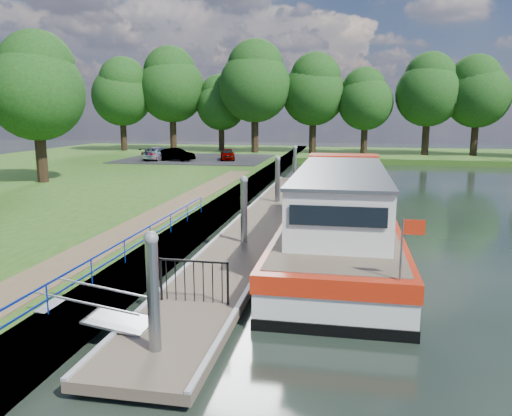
% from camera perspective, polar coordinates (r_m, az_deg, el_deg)
% --- Properties ---
extents(ground, '(160.00, 160.00, 0.00)m').
position_cam_1_polar(ground, '(11.61, -10.39, -16.33)').
color(ground, black).
rests_on(ground, ground).
extents(bank_edge, '(1.10, 90.00, 0.78)m').
position_cam_1_polar(bank_edge, '(25.89, -3.93, -0.07)').
color(bank_edge, '#473D2D').
rests_on(bank_edge, ground).
extents(far_bank, '(60.00, 18.00, 0.60)m').
position_cam_1_polar(far_bank, '(62.35, 18.12, 5.71)').
color(far_bank, '#294E16').
rests_on(far_bank, ground).
extents(footpath, '(1.60, 40.00, 0.05)m').
position_cam_1_polar(footpath, '(19.95, -14.15, -2.45)').
color(footpath, brown).
rests_on(footpath, riverbank).
extents(carpark, '(14.00, 12.00, 0.06)m').
position_cam_1_polar(carpark, '(50.07, -6.78, 5.63)').
color(carpark, black).
rests_on(carpark, riverbank).
extents(blue_fence, '(0.04, 18.04, 0.72)m').
position_cam_1_polar(blue_fence, '(14.76, -16.45, -5.16)').
color(blue_fence, '#0C2DBF').
rests_on(blue_fence, riverbank).
extents(pontoon, '(2.50, 30.00, 0.56)m').
position_cam_1_polar(pontoon, '(23.49, 0.89, -1.68)').
color(pontoon, brown).
rests_on(pontoon, ground).
extents(mooring_piles, '(0.30, 27.30, 3.55)m').
position_cam_1_polar(mooring_piles, '(23.28, 0.90, 0.96)').
color(mooring_piles, gray).
rests_on(mooring_piles, ground).
extents(gangway, '(2.58, 1.00, 0.92)m').
position_cam_1_polar(gangway, '(12.49, -17.78, -11.52)').
color(gangway, '#A5A8AD').
rests_on(gangway, ground).
extents(gate_panel, '(1.85, 0.05, 1.15)m').
position_cam_1_polar(gate_panel, '(13.08, -7.12, -7.60)').
color(gate_panel, black).
rests_on(gate_panel, ground).
extents(barge, '(4.36, 21.15, 4.78)m').
position_cam_1_polar(barge, '(22.06, 9.73, -0.25)').
color(barge, black).
rests_on(barge, ground).
extents(horizon_trees, '(54.38, 10.03, 12.87)m').
position_cam_1_polar(horizon_trees, '(58.61, 5.34, 13.39)').
color(horizon_trees, '#332316').
rests_on(horizon_trees, ground).
extents(bank_tree_a, '(6.12, 6.12, 9.72)m').
position_cam_1_polar(bank_tree_a, '(35.75, -23.79, 12.74)').
color(bank_tree_a, '#332316').
rests_on(bank_tree_a, riverbank).
extents(car_a, '(2.11, 3.51, 1.12)m').
position_cam_1_polar(car_a, '(47.91, -3.27, 6.16)').
color(car_a, '#999999').
rests_on(car_a, carpark).
extents(car_b, '(3.76, 1.96, 1.18)m').
position_cam_1_polar(car_b, '(47.74, -9.14, 6.06)').
color(car_b, '#999999').
rests_on(car_b, carpark).
extents(car_c, '(2.65, 4.50, 1.22)m').
position_cam_1_polar(car_c, '(48.98, -11.02, 6.15)').
color(car_c, '#999999').
rests_on(car_c, carpark).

